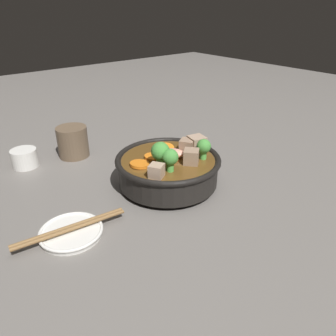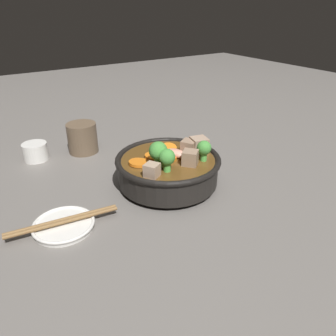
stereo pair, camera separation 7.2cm
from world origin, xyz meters
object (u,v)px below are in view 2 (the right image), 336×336
object	(u,v)px
dark_mug	(82,138)
chopsticks_pair	(63,221)
stirfry_bowl	(169,167)
side_saucer	(64,225)
tea_cup	(35,151)

from	to	relation	value
dark_mug	chopsticks_pair	distance (m)	0.34
stirfry_bowl	chopsticks_pair	world-z (taller)	stirfry_bowl
side_saucer	chopsticks_pair	world-z (taller)	chopsticks_pair
side_saucer	stirfry_bowl	bearing A→B (deg)	-83.55
stirfry_bowl	chopsticks_pair	xyz separation A→B (m)	(-0.03, 0.25, -0.03)
dark_mug	chopsticks_pair	size ratio (longest dim) A/B	0.51
side_saucer	dark_mug	distance (m)	0.35
stirfry_bowl	dark_mug	size ratio (longest dim) A/B	2.27
dark_mug	chopsticks_pair	world-z (taller)	dark_mug
stirfry_bowl	dark_mug	distance (m)	0.30
stirfry_bowl	side_saucer	distance (m)	0.25
side_saucer	tea_cup	xyz separation A→B (m)	(0.33, -0.03, 0.02)
side_saucer	dark_mug	world-z (taller)	dark_mug
chopsticks_pair	stirfry_bowl	bearing A→B (deg)	-83.55
stirfry_bowl	side_saucer	world-z (taller)	stirfry_bowl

